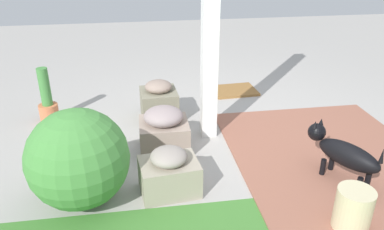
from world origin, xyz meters
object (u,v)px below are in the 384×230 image
ceramic_urn (353,210)px  dog (343,152)px  stone_planter_mid (169,173)px  round_shrub (78,159)px  porch_pillar (210,15)px  doormat (234,91)px  stone_planter_nearest (159,102)px  terracotta_pot_tall (47,103)px  stone_planter_near (164,130)px

ceramic_urn → dog: bearing=-110.9°
stone_planter_mid → round_shrub: 0.72m
porch_pillar → stone_planter_mid: (0.50, 0.93, -1.07)m
doormat → ceramic_urn: bearing=93.2°
stone_planter_nearest → terracotta_pot_tall: 1.24m
dog → ceramic_urn: 0.63m
terracotta_pot_tall → doormat: terracotta_pot_tall is taller
porch_pillar → ceramic_urn: size_ratio=7.52×
porch_pillar → round_shrub: 1.75m
porch_pillar → dog: porch_pillar is taller
stone_planter_nearest → stone_planter_mid: size_ratio=0.92×
stone_planter_near → round_shrub: 1.02m
stone_planter_mid → doormat: (-1.09, -2.06, -0.16)m
dog → doormat: dog is taller
porch_pillar → stone_planter_near: 1.17m
stone_planter_mid → dog: 1.46m
stone_planter_near → ceramic_urn: size_ratio=1.43×
stone_planter_near → terracotta_pot_tall: 1.48m
stone_planter_nearest → stone_planter_mid: bearing=89.0°
round_shrub → porch_pillar: bearing=-141.3°
porch_pillar → stone_planter_nearest: bearing=-43.5°
dog → doormat: (0.37, -2.12, -0.26)m
stone_planter_near → stone_planter_nearest: bearing=-90.4°
stone_planter_nearest → round_shrub: size_ratio=0.59×
terracotta_pot_tall → porch_pillar: bearing=161.0°
dog → doormat: bearing=-80.0°
terracotta_pot_tall → round_shrub: bearing=108.6°
stone_planter_near → stone_planter_mid: stone_planter_near is taller
stone_planter_mid → round_shrub: (0.69, 0.02, 0.21)m
ceramic_urn → stone_planter_nearest: bearing=-59.2°
porch_pillar → ceramic_urn: porch_pillar is taller
stone_planter_mid → porch_pillar: bearing=-118.3°
porch_pillar → dog: (-0.95, 0.99, -0.98)m
terracotta_pot_tall → dog: terracotta_pot_tall is taller
ceramic_urn → doormat: 2.71m
round_shrub → dog: 2.15m
stone_planter_near → doormat: bearing=-128.0°
porch_pillar → doormat: (-0.58, -1.13, -1.24)m
stone_planter_near → round_shrub: (0.71, 0.71, 0.18)m
stone_planter_mid → round_shrub: round_shrub is taller
stone_planter_near → terracotta_pot_tall: bearing=-34.0°
terracotta_pot_tall → dog: bearing=149.3°
stone_planter_near → dog: (-1.44, 0.76, 0.06)m
porch_pillar → doormat: size_ratio=4.38×
stone_planter_near → ceramic_urn: stone_planter_near is taller
stone_planter_nearest → terracotta_pot_tall: bearing=-6.3°
stone_planter_mid → terracotta_pot_tall: terracotta_pot_tall is taller
terracotta_pot_tall → ceramic_urn: terracotta_pot_tall is taller
stone_planter_nearest → ceramic_urn: 2.36m
terracotta_pot_tall → stone_planter_near: bearing=146.0°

